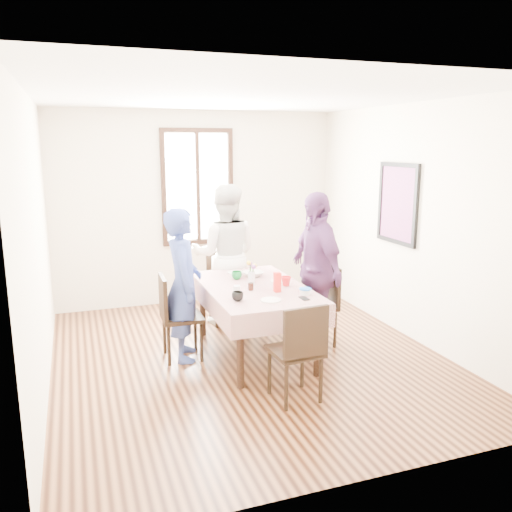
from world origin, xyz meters
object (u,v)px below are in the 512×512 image
at_px(person_left, 183,285).
at_px(person_far, 226,255).
at_px(chair_right, 316,305).
at_px(chair_near, 295,351).
at_px(dining_table, 254,321).
at_px(chair_far, 226,288).
at_px(person_right, 316,270).
at_px(chair_left, 182,317).

distance_m(person_left, person_far, 1.19).
xyz_separation_m(chair_right, chair_near, (-0.76, -1.14, 0.00)).
height_order(dining_table, chair_right, chair_right).
distance_m(dining_table, chair_far, 1.10).
height_order(chair_right, person_right, person_right).
distance_m(chair_left, person_left, 0.35).
bearing_deg(chair_right, chair_near, 153.51).
bearing_deg(person_left, chair_right, -84.57).
distance_m(person_far, person_right, 1.26).
relative_size(chair_left, person_left, 0.57).
height_order(chair_near, person_far, person_far).
xyz_separation_m(chair_far, person_far, (0.00, -0.02, 0.43)).
xyz_separation_m(chair_left, chair_near, (0.76, -1.24, 0.00)).
distance_m(dining_table, person_right, 0.89).
xyz_separation_m(chair_left, chair_right, (1.52, -0.10, 0.00)).
distance_m(chair_right, chair_near, 1.37).
xyz_separation_m(chair_left, chair_far, (0.76, 0.94, 0.00)).
height_order(person_left, person_right, person_right).
xyz_separation_m(chair_near, person_left, (-0.74, 1.24, 0.35)).
bearing_deg(chair_left, chair_far, 143.19).
height_order(dining_table, chair_near, chair_near).
bearing_deg(chair_far, dining_table, 91.41).
relative_size(chair_far, person_far, 0.52).
distance_m(chair_near, person_far, 2.21).
relative_size(person_left, person_far, 0.91).
xyz_separation_m(dining_table, person_far, (0.00, 1.07, 0.51)).
bearing_deg(chair_right, person_far, 43.79).
bearing_deg(person_far, dining_table, 108.68).
bearing_deg(chair_right, person_right, 97.17).
bearing_deg(chair_left, person_left, 92.05).
bearing_deg(chair_near, chair_left, 117.15).
xyz_separation_m(chair_right, person_right, (-0.02, 0.00, 0.42)).
distance_m(chair_right, chair_far, 1.29).
bearing_deg(person_right, person_left, -95.23).
bearing_deg(chair_left, chair_near, 33.54).
bearing_deg(chair_right, dining_table, 100.90).
distance_m(chair_far, person_left, 1.25).
distance_m(chair_near, person_right, 1.42).
relative_size(chair_left, chair_right, 1.00).
distance_m(chair_right, person_left, 1.54).
height_order(dining_table, person_left, person_left).
bearing_deg(chair_right, chair_far, 43.26).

